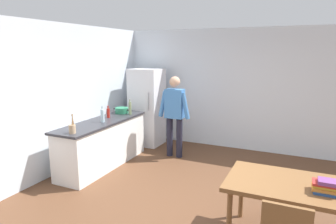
# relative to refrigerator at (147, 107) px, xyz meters

# --- Properties ---
(ground_plane) EXTENTS (14.00, 14.00, 0.00)m
(ground_plane) POSITION_rel_refrigerator_xyz_m (1.90, -2.40, -0.90)
(ground_plane) COLOR brown
(wall_back) EXTENTS (6.40, 0.12, 2.70)m
(wall_back) POSITION_rel_refrigerator_xyz_m (1.90, 0.60, 0.45)
(wall_back) COLOR silver
(wall_back) RESTS_ON ground_plane
(wall_left) EXTENTS (0.12, 5.60, 2.70)m
(wall_left) POSITION_rel_refrigerator_xyz_m (-0.70, -2.20, 0.45)
(wall_left) COLOR silver
(wall_left) RESTS_ON ground_plane
(kitchen_counter) EXTENTS (0.64, 2.20, 0.90)m
(kitchen_counter) POSITION_rel_refrigerator_xyz_m (-0.10, -1.60, -0.45)
(kitchen_counter) COLOR white
(kitchen_counter) RESTS_ON ground_plane
(refrigerator) EXTENTS (0.70, 0.67, 1.80)m
(refrigerator) POSITION_rel_refrigerator_xyz_m (0.00, 0.00, 0.00)
(refrigerator) COLOR white
(refrigerator) RESTS_ON ground_plane
(person) EXTENTS (0.70, 0.22, 1.70)m
(person) POSITION_rel_refrigerator_xyz_m (0.95, -0.55, 0.08)
(person) COLOR #1E1E2D
(person) RESTS_ON ground_plane
(dining_table) EXTENTS (1.40, 0.90, 0.75)m
(dining_table) POSITION_rel_refrigerator_xyz_m (3.30, -2.70, -0.23)
(dining_table) COLOR brown
(dining_table) RESTS_ON ground_plane
(cooking_pot) EXTENTS (0.40, 0.28, 0.12)m
(cooking_pot) POSITION_rel_refrigerator_xyz_m (-0.15, -0.85, 0.06)
(cooking_pot) COLOR #2D845B
(cooking_pot) RESTS_ON kitchen_counter
(utensil_jar) EXTENTS (0.11, 0.11, 0.32)m
(utensil_jar) POSITION_rel_refrigerator_xyz_m (0.01, -2.53, 0.08)
(utensil_jar) COLOR tan
(utensil_jar) RESTS_ON kitchen_counter
(bottle_vinegar_tall) EXTENTS (0.06, 0.06, 0.32)m
(bottle_vinegar_tall) POSITION_rel_refrigerator_xyz_m (0.09, -0.90, 0.14)
(bottle_vinegar_tall) COLOR gray
(bottle_vinegar_tall) RESTS_ON kitchen_counter
(bottle_sauce_red) EXTENTS (0.06, 0.06, 0.24)m
(bottle_sauce_red) POSITION_rel_refrigerator_xyz_m (-0.15, -1.33, 0.10)
(bottle_sauce_red) COLOR #B22319
(bottle_sauce_red) RESTS_ON kitchen_counter
(bottle_water_clear) EXTENTS (0.07, 0.07, 0.30)m
(bottle_water_clear) POSITION_rel_refrigerator_xyz_m (-0.02, -1.69, 0.13)
(bottle_water_clear) COLOR silver
(bottle_water_clear) RESTS_ON kitchen_counter
(book_stack) EXTENTS (0.29, 0.20, 0.15)m
(book_stack) POSITION_rel_refrigerator_xyz_m (3.64, -2.81, -0.08)
(book_stack) COLOR #284C8E
(book_stack) RESTS_ON dining_table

